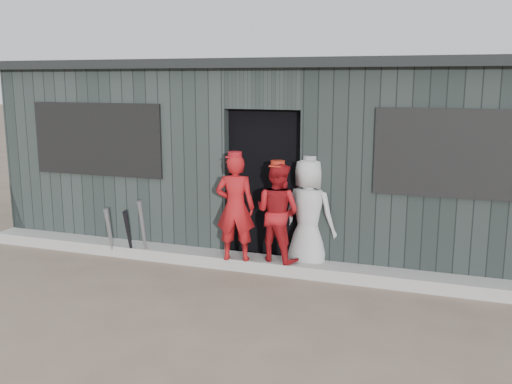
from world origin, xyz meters
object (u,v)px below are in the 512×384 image
at_px(player_red_right, 277,212).
at_px(dugout, 294,153).
at_px(player_grey_back, 309,215).
at_px(bat_right, 129,235).
at_px(bat_mid, 143,230).
at_px(player_red_left, 235,208).
at_px(bat_left, 110,233).

relative_size(player_red_right, dugout, 0.15).
bearing_deg(player_grey_back, bat_right, 27.89).
bearing_deg(player_grey_back, dugout, -49.89).
distance_m(bat_mid, player_grey_back, 2.19).
bearing_deg(player_red_left, dugout, -108.01).
xyz_separation_m(player_red_left, player_grey_back, (0.84, 0.36, -0.10)).
relative_size(bat_mid, player_grey_back, 0.59).
distance_m(bat_right, player_red_right, 2.03).
distance_m(player_red_right, dugout, 1.79).
height_order(player_red_right, dugout, dugout).
xyz_separation_m(bat_mid, player_grey_back, (2.13, 0.39, 0.29)).
relative_size(bat_right, player_red_right, 0.59).
bearing_deg(bat_left, player_red_left, 1.51).
relative_size(player_grey_back, dugout, 0.17).
xyz_separation_m(bat_mid, player_red_right, (1.78, 0.19, 0.34)).
height_order(bat_mid, player_grey_back, player_grey_back).
bearing_deg(player_red_right, player_grey_back, -134.15).
distance_m(bat_mid, player_red_right, 1.82).
bearing_deg(bat_right, dugout, 48.35).
relative_size(player_red_left, player_grey_back, 0.93).
bearing_deg(player_red_left, player_red_right, -173.72).
height_order(player_grey_back, dugout, dugout).
xyz_separation_m(player_red_left, dugout, (0.22, 1.84, 0.47)).
height_order(player_red_left, player_grey_back, player_red_left).
height_order(player_red_left, dugout, dugout).
relative_size(bat_left, bat_mid, 0.82).
bearing_deg(bat_right, player_red_right, 6.64).
relative_size(bat_mid, dugout, 0.10).
relative_size(player_red_right, player_grey_back, 0.86).
distance_m(bat_left, dugout, 2.92).
height_order(player_red_left, player_red_right, player_red_left).
distance_m(bat_mid, player_red_left, 1.35).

